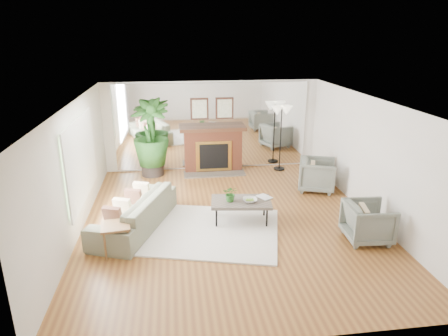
{
  "coord_description": "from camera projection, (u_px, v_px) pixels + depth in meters",
  "views": [
    {
      "loc": [
        -1.12,
        -7.5,
        3.76
      ],
      "look_at": [
        -0.04,
        0.6,
        0.97
      ],
      "focal_mm": 32.0,
      "sensor_mm": 36.0,
      "label": 1
    }
  ],
  "objects": [
    {
      "name": "area_rug",
      "position": [
        199.0,
        230.0,
        7.96
      ],
      "size": [
        3.59,
        2.95,
        0.03
      ],
      "primitive_type": "cube",
      "rotation": [
        0.0,
        0.0,
        -0.26
      ],
      "color": "white",
      "rests_on": "ground"
    },
    {
      "name": "ground",
      "position": [
        230.0,
        221.0,
        8.39
      ],
      "size": [
        7.0,
        7.0,
        0.0
      ],
      "primitive_type": "plane",
      "color": "brown",
      "rests_on": "ground"
    },
    {
      "name": "sofa",
      "position": [
        135.0,
        212.0,
        7.99
      ],
      "size": [
        1.71,
        2.56,
        0.7
      ],
      "primitive_type": "imported",
      "rotation": [
        0.0,
        0.0,
        -1.93
      ],
      "color": "gray",
      "rests_on": "ground"
    },
    {
      "name": "side_table",
      "position": [
        116.0,
        229.0,
        7.01
      ],
      "size": [
        0.55,
        0.55,
        0.56
      ],
      "rotation": [
        0.0,
        0.0,
        0.13
      ],
      "color": "olive",
      "rests_on": "ground"
    },
    {
      "name": "fruit_bowl",
      "position": [
        250.0,
        200.0,
        8.1
      ],
      "size": [
        0.31,
        0.31,
        0.07
      ],
      "primitive_type": "imported",
      "rotation": [
        0.0,
        0.0,
        -0.09
      ],
      "color": "olive",
      "rests_on": "coffee_table"
    },
    {
      "name": "wall_left",
      "position": [
        75.0,
        171.0,
        7.61
      ],
      "size": [
        0.02,
        7.0,
        2.5
      ],
      "primitive_type": "cube",
      "color": "white",
      "rests_on": "ground"
    },
    {
      "name": "wall_right",
      "position": [
        371.0,
        158.0,
        8.36
      ],
      "size": [
        0.02,
        7.0,
        2.5
      ],
      "primitive_type": "cube",
      "color": "white",
      "rests_on": "ground"
    },
    {
      "name": "armchair_front",
      "position": [
        368.0,
        222.0,
        7.49
      ],
      "size": [
        0.87,
        0.85,
        0.75
      ],
      "primitive_type": "imported",
      "rotation": [
        0.0,
        0.0,
        1.51
      ],
      "color": "slate",
      "rests_on": "ground"
    },
    {
      "name": "book",
      "position": [
        260.0,
        198.0,
        8.25
      ],
      "size": [
        0.34,
        0.37,
        0.02
      ],
      "primitive_type": "imported",
      "rotation": [
        0.0,
        0.0,
        0.5
      ],
      "color": "olive",
      "rests_on": "coffee_table"
    },
    {
      "name": "potted_ficus",
      "position": [
        151.0,
        136.0,
        10.72
      ],
      "size": [
        1.18,
        1.18,
        2.08
      ],
      "color": "black",
      "rests_on": "ground"
    },
    {
      "name": "wall_back",
      "position": [
        212.0,
        126.0,
        11.26
      ],
      "size": [
        6.0,
        0.02,
        2.5
      ],
      "primitive_type": "cube",
      "color": "white",
      "rests_on": "ground"
    },
    {
      "name": "fireplace",
      "position": [
        213.0,
        148.0,
        11.23
      ],
      "size": [
        1.85,
        0.83,
        2.05
      ],
      "color": "brown",
      "rests_on": "ground"
    },
    {
      "name": "armchair_back",
      "position": [
        317.0,
        175.0,
        9.91
      ],
      "size": [
        1.11,
        1.09,
        0.79
      ],
      "primitive_type": "imported",
      "rotation": [
        0.0,
        0.0,
        1.23
      ],
      "color": "slate",
      "rests_on": "ground"
    },
    {
      "name": "coffee_table",
      "position": [
        241.0,
        202.0,
        8.18
      ],
      "size": [
        1.3,
        0.86,
        0.49
      ],
      "rotation": [
        0.0,
        0.0,
        -0.12
      ],
      "color": "#60564B",
      "rests_on": "ground"
    },
    {
      "name": "mirror_panel",
      "position": [
        212.0,
        126.0,
        11.24
      ],
      "size": [
        5.4,
        0.04,
        2.4
      ],
      "primitive_type": "cube",
      "color": "silver",
      "rests_on": "wall_back"
    },
    {
      "name": "floor_lamp",
      "position": [
        282.0,
        116.0,
        11.01
      ],
      "size": [
        0.6,
        0.33,
        1.84
      ],
      "color": "black",
      "rests_on": "ground"
    },
    {
      "name": "window_panel",
      "position": [
        81.0,
        159.0,
        7.96
      ],
      "size": [
        0.04,
        2.4,
        1.5
      ],
      "primitive_type": "cube",
      "color": "#B2E09E",
      "rests_on": "wall_left"
    },
    {
      "name": "tabletop_plant",
      "position": [
        231.0,
        194.0,
        8.08
      ],
      "size": [
        0.35,
        0.32,
        0.34
      ],
      "primitive_type": "imported",
      "rotation": [
        0.0,
        0.0,
        -0.22
      ],
      "color": "#2E6B27",
      "rests_on": "coffee_table"
    }
  ]
}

